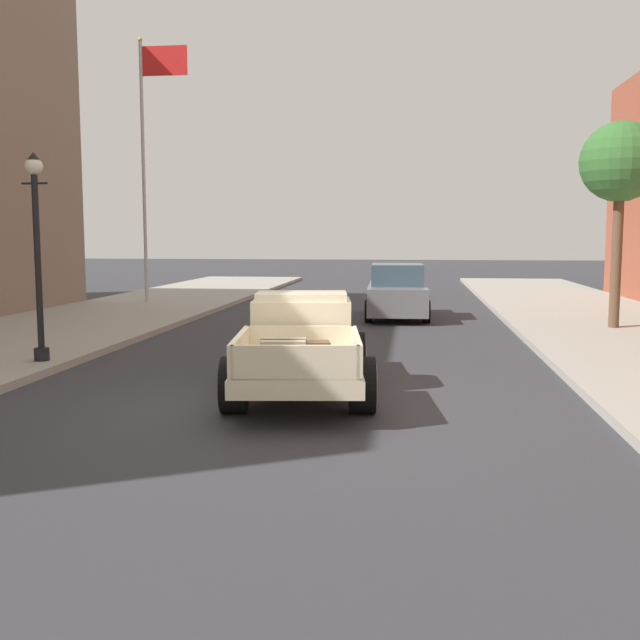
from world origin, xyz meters
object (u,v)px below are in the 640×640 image
(hotrod_truck_cream, at_px, (302,344))
(car_background_grey, at_px, (397,293))
(street_tree_second, at_px, (621,164))
(street_lamp_near, at_px, (37,241))
(flagpole, at_px, (149,142))

(hotrod_truck_cream, bearing_deg, car_background_grey, 83.31)
(hotrod_truck_cream, relative_size, car_background_grey, 1.17)
(car_background_grey, bearing_deg, street_tree_second, -27.14)
(street_lamp_near, distance_m, flagpole, 13.14)
(street_lamp_near, bearing_deg, car_background_grey, 56.21)
(flagpole, height_order, street_tree_second, flagpole)
(car_background_grey, distance_m, street_lamp_near, 11.66)
(flagpole, bearing_deg, street_tree_second, -21.84)
(car_background_grey, distance_m, flagpole, 10.49)
(flagpole, bearing_deg, hotrod_truck_cream, -61.54)
(flagpole, bearing_deg, car_background_grey, -18.21)
(hotrod_truck_cream, height_order, car_background_grey, car_background_grey)
(hotrod_truck_cream, height_order, street_lamp_near, street_lamp_near)
(car_background_grey, xyz_separation_m, flagpole, (-8.76, 2.88, 5.00))
(hotrod_truck_cream, xyz_separation_m, street_tree_second, (6.90, 8.04, 3.52))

